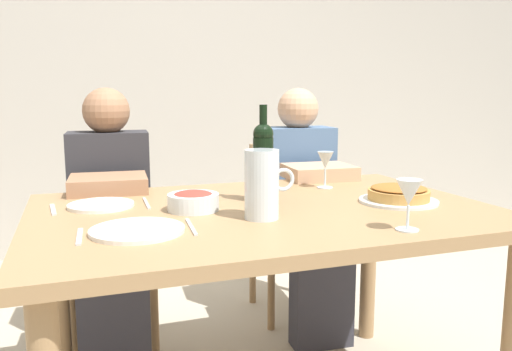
{
  "coord_description": "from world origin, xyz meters",
  "views": [
    {
      "loc": [
        -0.58,
        -1.57,
        1.14
      ],
      "look_at": [
        -0.04,
        -0.03,
        0.88
      ],
      "focal_mm": 36.14,
      "sensor_mm": 36.0,
      "label": 1
    }
  ],
  "objects_px": {
    "water_pitcher": "(262,188)",
    "diner_right": "(305,203)",
    "chair_left": "(112,231)",
    "wine_bottle": "(263,162)",
    "wine_glass_right_diner": "(409,194)",
    "baked_tart": "(399,195)",
    "dinner_plate_left_setting": "(137,230)",
    "dining_table": "(264,235)",
    "salad_bowl": "(193,200)",
    "wine_glass_left_diner": "(325,162)",
    "diner_left": "(111,218)",
    "chair_right": "(288,216)",
    "dinner_plate_right_setting": "(101,205)"
  },
  "relations": [
    {
      "from": "water_pitcher",
      "to": "dinner_plate_left_setting",
      "type": "xyz_separation_m",
      "value": [
        -0.38,
        -0.03,
        -0.09
      ]
    },
    {
      "from": "wine_bottle",
      "to": "diner_right",
      "type": "height_order",
      "value": "diner_right"
    },
    {
      "from": "wine_glass_left_diner",
      "to": "wine_glass_right_diner",
      "type": "relative_size",
      "value": 1.02
    },
    {
      "from": "dining_table",
      "to": "chair_right",
      "type": "bearing_deg",
      "value": 62.42
    },
    {
      "from": "dinner_plate_left_setting",
      "to": "dinner_plate_right_setting",
      "type": "xyz_separation_m",
      "value": [
        -0.08,
        0.36,
        0.0
      ]
    },
    {
      "from": "dining_table",
      "to": "wine_glass_right_diner",
      "type": "xyz_separation_m",
      "value": [
        0.28,
        -0.4,
        0.19
      ]
    },
    {
      "from": "wine_bottle",
      "to": "chair_left",
      "type": "xyz_separation_m",
      "value": [
        -0.47,
        0.77,
        -0.4
      ]
    },
    {
      "from": "water_pitcher",
      "to": "diner_left",
      "type": "relative_size",
      "value": 0.18
    },
    {
      "from": "salad_bowl",
      "to": "diner_right",
      "type": "distance_m",
      "value": 0.92
    },
    {
      "from": "salad_bowl",
      "to": "chair_left",
      "type": "relative_size",
      "value": 0.19
    },
    {
      "from": "water_pitcher",
      "to": "wine_glass_right_diner",
      "type": "height_order",
      "value": "water_pitcher"
    },
    {
      "from": "dinner_plate_left_setting",
      "to": "diner_right",
      "type": "height_order",
      "value": "diner_right"
    },
    {
      "from": "water_pitcher",
      "to": "diner_left",
      "type": "bearing_deg",
      "value": 117.58
    },
    {
      "from": "diner_left",
      "to": "chair_right",
      "type": "xyz_separation_m",
      "value": [
        0.91,
        0.24,
        -0.12
      ]
    },
    {
      "from": "wine_bottle",
      "to": "chair_right",
      "type": "distance_m",
      "value": 0.97
    },
    {
      "from": "dinner_plate_left_setting",
      "to": "chair_left",
      "type": "bearing_deg",
      "value": 90.57
    },
    {
      "from": "chair_left",
      "to": "diner_left",
      "type": "relative_size",
      "value": 0.75
    },
    {
      "from": "salad_bowl",
      "to": "diner_left",
      "type": "distance_m",
      "value": 0.66
    },
    {
      "from": "chair_left",
      "to": "wine_bottle",
      "type": "bearing_deg",
      "value": 125.68
    },
    {
      "from": "water_pitcher",
      "to": "wine_glass_left_diner",
      "type": "xyz_separation_m",
      "value": [
        0.41,
        0.39,
        0.01
      ]
    },
    {
      "from": "dining_table",
      "to": "dinner_plate_right_setting",
      "type": "relative_size",
      "value": 6.9
    },
    {
      "from": "dining_table",
      "to": "salad_bowl",
      "type": "relative_size",
      "value": 8.98
    },
    {
      "from": "diner_left",
      "to": "wine_glass_right_diner",
      "type": "bearing_deg",
      "value": 129.65
    },
    {
      "from": "diner_right",
      "to": "baked_tart",
      "type": "bearing_deg",
      "value": 95.92
    },
    {
      "from": "wine_glass_left_diner",
      "to": "wine_bottle",
      "type": "bearing_deg",
      "value": -153.31
    },
    {
      "from": "water_pitcher",
      "to": "wine_glass_right_diner",
      "type": "relative_size",
      "value": 1.47
    },
    {
      "from": "baked_tart",
      "to": "wine_glass_right_diner",
      "type": "xyz_separation_m",
      "value": [
        -0.19,
        -0.32,
        0.07
      ]
    },
    {
      "from": "diner_left",
      "to": "salad_bowl",
      "type": "bearing_deg",
      "value": 115.16
    },
    {
      "from": "baked_tart",
      "to": "diner_right",
      "type": "height_order",
      "value": "diner_right"
    },
    {
      "from": "diner_left",
      "to": "diner_right",
      "type": "bearing_deg",
      "value": -175.69
    },
    {
      "from": "salad_bowl",
      "to": "dinner_plate_left_setting",
      "type": "xyz_separation_m",
      "value": [
        -0.2,
        -0.21,
        -0.03
      ]
    },
    {
      "from": "wine_bottle",
      "to": "dinner_plate_left_setting",
      "type": "relative_size",
      "value": 1.3
    },
    {
      "from": "wine_glass_right_diner",
      "to": "diner_left",
      "type": "distance_m",
      "value": 1.29
    },
    {
      "from": "water_pitcher",
      "to": "chair_right",
      "type": "relative_size",
      "value": 0.24
    },
    {
      "from": "salad_bowl",
      "to": "baked_tart",
      "type": "bearing_deg",
      "value": -9.37
    },
    {
      "from": "dinner_plate_left_setting",
      "to": "salad_bowl",
      "type": "bearing_deg",
      "value": 46.1
    },
    {
      "from": "water_pitcher",
      "to": "diner_right",
      "type": "relative_size",
      "value": 0.18
    },
    {
      "from": "baked_tart",
      "to": "dinner_plate_left_setting",
      "type": "height_order",
      "value": "baked_tart"
    },
    {
      "from": "dinner_plate_left_setting",
      "to": "dining_table",
      "type": "bearing_deg",
      "value": 21.29
    },
    {
      "from": "wine_glass_left_diner",
      "to": "dinner_plate_right_setting",
      "type": "relative_size",
      "value": 0.67
    },
    {
      "from": "water_pitcher",
      "to": "baked_tart",
      "type": "height_order",
      "value": "water_pitcher"
    },
    {
      "from": "baked_tart",
      "to": "chair_right",
      "type": "distance_m",
      "value": 0.99
    },
    {
      "from": "chair_right",
      "to": "diner_right",
      "type": "distance_m",
      "value": 0.26
    },
    {
      "from": "wine_glass_right_diner",
      "to": "baked_tart",
      "type": "bearing_deg",
      "value": 58.98
    },
    {
      "from": "dinner_plate_right_setting",
      "to": "diner_left",
      "type": "height_order",
      "value": "diner_left"
    },
    {
      "from": "wine_glass_right_diner",
      "to": "chair_right",
      "type": "xyz_separation_m",
      "value": [
        0.18,
        1.27,
        -0.37
      ]
    },
    {
      "from": "water_pitcher",
      "to": "chair_right",
      "type": "distance_m",
      "value": 1.18
    },
    {
      "from": "salad_bowl",
      "to": "chair_right",
      "type": "height_order",
      "value": "chair_right"
    },
    {
      "from": "dining_table",
      "to": "diner_right",
      "type": "bearing_deg",
      "value": 55.15
    },
    {
      "from": "wine_glass_right_diner",
      "to": "diner_left",
      "type": "height_order",
      "value": "diner_left"
    }
  ]
}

